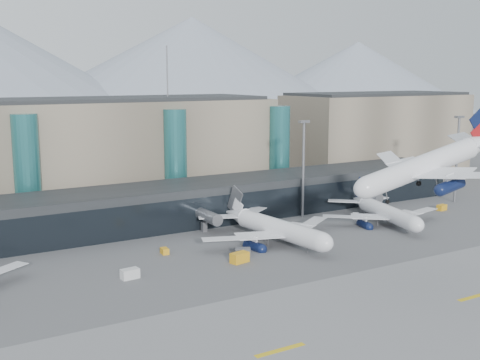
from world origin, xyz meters
name	(u,v)px	position (x,y,z in m)	size (l,w,h in m)	color
ground	(327,291)	(0.00, 0.00, 0.00)	(900.00, 900.00, 0.00)	#515154
runway_strip	(388,321)	(0.00, -15.00, 0.02)	(400.00, 40.00, 0.04)	slate
runway_markings	(388,320)	(0.00, -15.00, 0.05)	(128.00, 1.00, 0.02)	gold
concourse	(185,203)	(-0.02, 57.73, 4.97)	(170.00, 27.00, 10.00)	black
terminal_main	(52,155)	(-25.00, 90.00, 15.44)	(130.00, 30.00, 31.00)	gray
terminal_east	(376,134)	(95.00, 90.00, 15.44)	(70.00, 30.00, 31.00)	gray
teal_towers	(106,165)	(-14.99, 74.01, 14.01)	(116.40, 19.40, 46.00)	#276D6F
mountain_ridge	(11,63)	(15.97, 380.00, 45.74)	(910.00, 400.00, 110.00)	gray
lightmast_mid	(303,163)	(30.00, 48.00, 14.42)	(3.00, 1.20, 25.60)	slate
lightmast_right	(457,154)	(80.00, 40.00, 14.42)	(3.00, 1.20, 25.60)	slate
hero_jet	(435,157)	(16.07, -8.14, 23.42)	(32.09, 32.56, 10.51)	white
jet_parked_mid	(269,221)	(9.25, 32.53, 4.61)	(37.64, 37.36, 12.18)	white
jet_parked_right	(382,206)	(43.42, 32.35, 4.18)	(33.36, 34.44, 11.06)	white
veh_a	(130,274)	(-27.35, 23.63, 0.93)	(3.31, 1.86, 1.86)	silver
veh_b	(165,251)	(-15.57, 34.83, 0.64)	(2.22, 1.36, 1.28)	orange
veh_c	(243,252)	(-2.10, 25.16, 0.87)	(3.13, 1.65, 1.74)	#4A4A4F
veh_d	(356,216)	(40.03, 38.10, 0.78)	(2.75, 1.47, 1.57)	silver
veh_e	(442,207)	(67.92, 34.14, 0.81)	(2.86, 1.62, 1.62)	orange
veh_g	(271,235)	(10.73, 33.85, 0.70)	(2.42, 1.41, 1.41)	silver
veh_h	(240,258)	(-4.91, 21.69, 1.04)	(3.75, 1.98, 2.07)	orange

